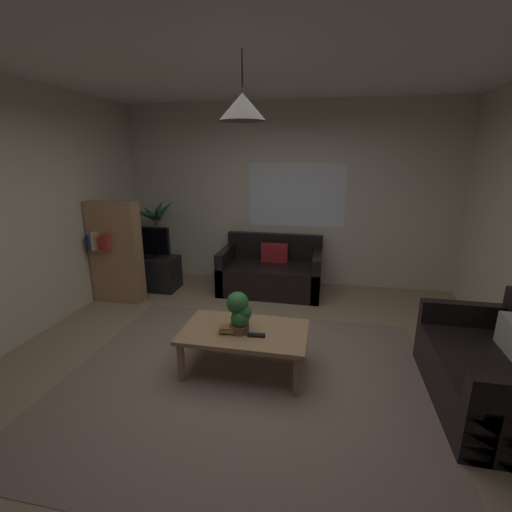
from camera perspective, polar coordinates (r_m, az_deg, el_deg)
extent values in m
cube|color=#9E8466|center=(3.60, -1.01, -17.81)|extent=(5.09, 5.13, 0.02)
cube|color=gray|center=(3.43, -1.78, -19.42)|extent=(3.31, 2.82, 0.01)
cube|color=beige|center=(5.59, 4.80, 9.61)|extent=(5.21, 0.06, 2.76)
cube|color=white|center=(3.10, -1.30, 30.64)|extent=(5.09, 5.13, 0.02)
cube|color=white|center=(5.54, 6.53, 9.68)|extent=(1.47, 0.01, 0.97)
cube|color=black|center=(5.33, 2.35, -3.60)|extent=(1.48, 0.85, 0.42)
cube|color=black|center=(5.55, 3.01, 1.62)|extent=(1.48, 0.12, 0.40)
cube|color=black|center=(5.44, -4.73, -2.02)|extent=(0.12, 0.85, 0.64)
cube|color=black|center=(5.24, 9.75, -2.92)|extent=(0.12, 0.85, 0.64)
cube|color=maroon|center=(5.39, 2.98, 0.52)|extent=(0.41, 0.15, 0.28)
cube|color=black|center=(3.59, 33.46, -16.66)|extent=(0.85, 1.38, 0.42)
cube|color=black|center=(4.05, 30.52, -10.74)|extent=(0.85, 0.12, 0.64)
cube|color=#A87F56|center=(3.38, -1.85, -12.11)|extent=(1.17, 0.70, 0.04)
cylinder|color=#A87F56|center=(3.40, -11.97, -16.37)|extent=(0.07, 0.07, 0.38)
cylinder|color=#A87F56|center=(3.18, 6.64, -18.65)|extent=(0.07, 0.07, 0.38)
cylinder|color=#A87F56|center=(3.86, -8.54, -12.03)|extent=(0.07, 0.07, 0.38)
cylinder|color=#A87F56|center=(3.67, 7.48, -13.60)|extent=(0.07, 0.07, 0.38)
cube|color=#387247|center=(3.33, -4.31, -12.04)|extent=(0.14, 0.09, 0.02)
cube|color=gold|center=(3.31, -4.58, -11.73)|extent=(0.17, 0.12, 0.03)
cube|color=#99663F|center=(3.30, -4.46, -11.41)|extent=(0.17, 0.12, 0.02)
cube|color=black|center=(3.26, 0.07, -12.64)|extent=(0.16, 0.07, 0.02)
cylinder|color=brown|center=(3.32, -2.69, -11.49)|extent=(0.18, 0.18, 0.08)
sphere|color=#2D6B33|center=(3.27, -2.57, -9.97)|extent=(0.17, 0.17, 0.17)
sphere|color=#2D6B33|center=(3.27, -2.14, -9.03)|extent=(0.17, 0.17, 0.17)
sphere|color=#2D6B33|center=(3.25, -3.00, -7.55)|extent=(0.21, 0.21, 0.21)
cube|color=black|center=(5.70, -16.82, -2.57)|extent=(0.90, 0.44, 0.50)
cube|color=black|center=(5.55, -17.33, 2.39)|extent=(0.75, 0.05, 0.42)
cube|color=black|center=(5.53, -17.46, 2.33)|extent=(0.71, 0.00, 0.38)
cube|color=black|center=(5.61, -17.13, -0.01)|extent=(0.24, 0.16, 0.04)
cylinder|color=#B77051|center=(6.08, -15.21, -2.27)|extent=(0.32, 0.32, 0.30)
cylinder|color=brown|center=(5.95, -15.58, 2.54)|extent=(0.05, 0.05, 0.75)
cone|color=#235B2D|center=(5.77, -14.65, 7.23)|extent=(0.38, 0.14, 0.33)
cone|color=#235B2D|center=(5.92, -14.56, 7.21)|extent=(0.28, 0.32, 0.32)
cone|color=#235B2D|center=(6.04, -15.37, 7.40)|extent=(0.15, 0.44, 0.32)
cone|color=#235B2D|center=(6.01, -16.96, 6.85)|extent=(0.39, 0.28, 0.26)
cone|color=#235B2D|center=(5.85, -18.32, 6.73)|extent=(0.46, 0.40, 0.33)
cone|color=#235B2D|center=(5.67, -17.47, 6.44)|extent=(0.16, 0.54, 0.28)
cone|color=#235B2D|center=(5.62, -15.60, 6.78)|extent=(0.31, 0.49, 0.37)
cube|color=#A87F56|center=(5.24, -21.62, 0.52)|extent=(0.70, 0.22, 1.40)
cube|color=black|center=(5.26, -25.08, 2.08)|extent=(0.04, 0.16, 0.19)
cube|color=#2D4C8C|center=(5.24, -24.74, 2.25)|extent=(0.03, 0.16, 0.23)
cube|color=beige|center=(5.21, -24.37, 2.30)|extent=(0.04, 0.16, 0.24)
cube|color=gold|center=(5.19, -23.96, 2.19)|extent=(0.03, 0.16, 0.22)
cube|color=#B22D2D|center=(5.17, -23.54, 1.90)|extent=(0.04, 0.16, 0.17)
cube|color=#B22D2D|center=(5.13, -23.12, 2.12)|extent=(0.04, 0.16, 0.21)
cube|color=#B22D2D|center=(5.10, -22.66, 2.15)|extent=(0.04, 0.16, 0.22)
cylinder|color=black|center=(3.05, -2.26, 27.68)|extent=(0.01, 0.01, 0.31)
cone|color=#4C4742|center=(3.01, -2.20, 22.88)|extent=(0.38, 0.38, 0.21)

